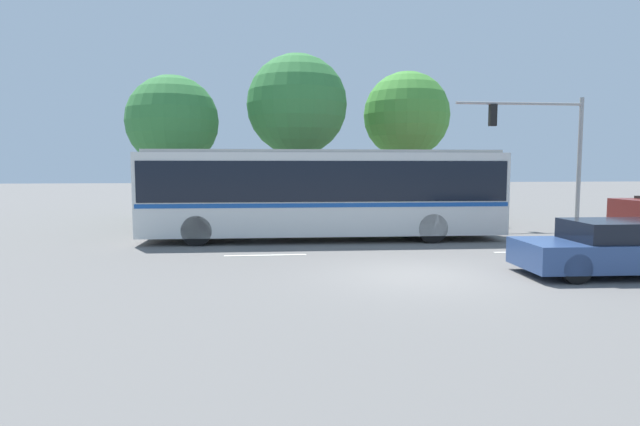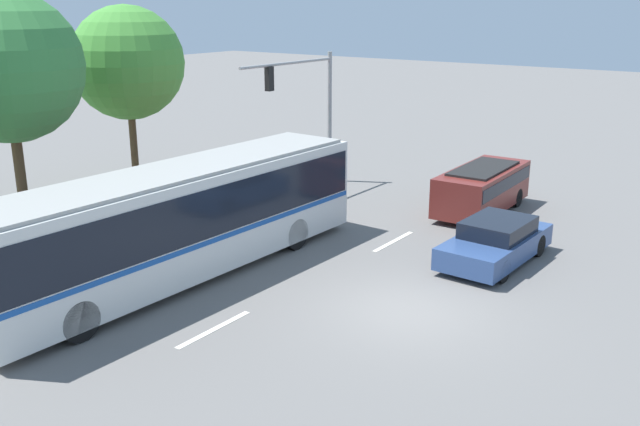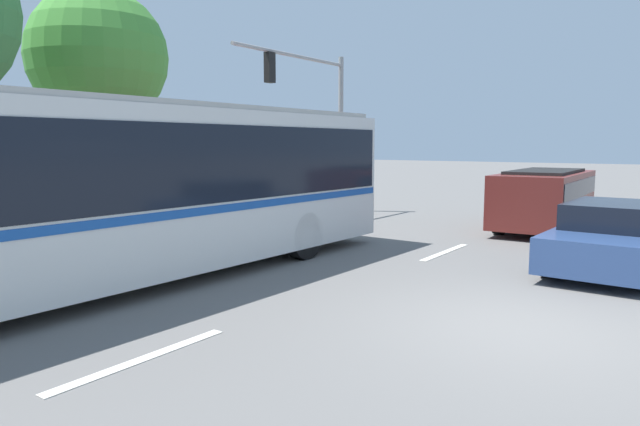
% 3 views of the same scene
% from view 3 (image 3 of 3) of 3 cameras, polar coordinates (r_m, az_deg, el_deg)
% --- Properties ---
extents(ground_plane, '(140.00, 140.00, 0.00)m').
position_cam_3_polar(ground_plane, '(8.18, 19.32, -10.81)').
color(ground_plane, slate).
extents(city_bus, '(12.59, 2.78, 3.15)m').
position_cam_3_polar(city_bus, '(10.26, -19.22, 2.96)').
color(city_bus, silver).
rests_on(city_bus, ground).
extents(sedan_foreground, '(4.42, 2.03, 1.31)m').
position_cam_3_polar(sedan_foreground, '(12.41, 27.39, -2.22)').
color(sedan_foreground, navy).
rests_on(sedan_foreground, ground).
extents(suv_left_lane, '(4.99, 2.04, 1.71)m').
position_cam_3_polar(suv_left_lane, '(17.33, 21.56, 1.68)').
color(suv_left_lane, maroon).
rests_on(suv_left_lane, ground).
extents(traffic_light_pole, '(5.65, 0.24, 5.52)m').
position_cam_3_polar(traffic_light_pole, '(19.65, -0.25, 10.77)').
color(traffic_light_pole, gray).
rests_on(traffic_light_pole, ground).
extents(flowering_hedge, '(9.80, 1.52, 1.46)m').
position_cam_3_polar(flowering_hedge, '(15.28, -17.89, 0.13)').
color(flowering_hedge, '#286028').
rests_on(flowering_hedge, ground).
extents(street_tree_right, '(4.42, 4.42, 7.42)m').
position_cam_3_polar(street_tree_right, '(20.27, -21.33, 14.31)').
color(street_tree_right, brown).
rests_on(street_tree_right, ground).
extents(lane_stripe_near, '(2.40, 0.16, 0.01)m').
position_cam_3_polar(lane_stripe_near, '(13.20, 12.40, -3.85)').
color(lane_stripe_near, silver).
rests_on(lane_stripe_near, ground).
extents(lane_stripe_mid, '(2.40, 0.16, 0.01)m').
position_cam_3_polar(lane_stripe_mid, '(6.98, -17.34, -13.79)').
color(lane_stripe_mid, silver).
rests_on(lane_stripe_mid, ground).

